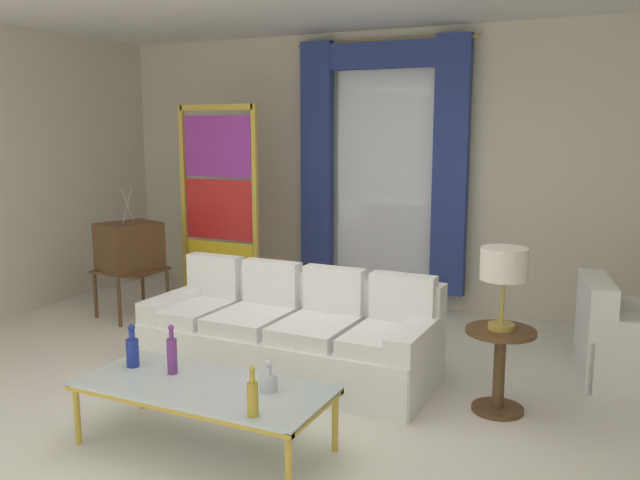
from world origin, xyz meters
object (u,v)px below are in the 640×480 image
at_px(vintage_tv, 129,248).
at_px(peacock_figurine, 235,301).
at_px(couch_white_long, 293,335).
at_px(armchair_white, 628,345).
at_px(table_lamp_brass, 504,268).
at_px(stained_glass_divider, 219,214).
at_px(round_side_table, 500,362).
at_px(bottle_ruby_flask, 269,380).
at_px(bottle_blue_decanter, 172,354).
at_px(bottle_amber_squat, 253,396).
at_px(coffee_table, 204,390).
at_px(bottle_crystal_tall, 132,350).

height_order(vintage_tv, peacock_figurine, vintage_tv).
relative_size(couch_white_long, armchair_white, 2.46).
bearing_deg(table_lamp_brass, stained_glass_divider, 156.81).
xyz_separation_m(vintage_tv, round_side_table, (3.93, -0.76, -0.37)).
height_order(stained_glass_divider, round_side_table, stained_glass_divider).
bearing_deg(vintage_tv, armchair_white, 3.24).
height_order(bottle_ruby_flask, peacock_figurine, bottle_ruby_flask).
distance_m(couch_white_long, bottle_blue_decanter, 1.35).
bearing_deg(bottle_amber_squat, coffee_table, 153.30).
bearing_deg(armchair_white, coffee_table, -134.74).
bearing_deg(vintage_tv, bottle_crystal_tall, -48.63).
bearing_deg(coffee_table, bottle_crystal_tall, 173.92).
bearing_deg(stained_glass_divider, vintage_tv, -138.36).
height_order(armchair_white, table_lamp_brass, table_lamp_brass).
bearing_deg(bottle_blue_decanter, stained_glass_divider, 117.93).
bearing_deg(round_side_table, peacock_figurine, 159.54).
bearing_deg(peacock_figurine, bottle_amber_squat, -55.62).
relative_size(couch_white_long, bottle_amber_squat, 8.29).
xyz_separation_m(bottle_crystal_tall, table_lamp_brass, (2.14, 1.26, 0.51)).
bearing_deg(couch_white_long, table_lamp_brass, -2.32).
xyz_separation_m(bottle_crystal_tall, peacock_figurine, (-0.70, 2.32, -0.30)).
bearing_deg(peacock_figurine, vintage_tv, -164.58).
height_order(bottle_ruby_flask, stained_glass_divider, stained_glass_divider).
height_order(bottle_ruby_flask, table_lamp_brass, table_lamp_brass).
bearing_deg(table_lamp_brass, peacock_figurine, 159.54).
bearing_deg(bottle_blue_decanter, coffee_table, -14.44).
bearing_deg(table_lamp_brass, armchair_white, 52.14).
bearing_deg(couch_white_long, round_side_table, -2.32).
bearing_deg(couch_white_long, peacock_figurine, 140.03).
bearing_deg(couch_white_long, vintage_tv, 163.01).
bearing_deg(bottle_ruby_flask, bottle_crystal_tall, -178.73).
bearing_deg(peacock_figurine, coffee_table, -61.39).
relative_size(bottle_ruby_flask, vintage_tv, 0.15).
relative_size(couch_white_long, bottle_crystal_tall, 8.13).
bearing_deg(bottle_ruby_flask, stained_glass_divider, 128.63).
bearing_deg(bottle_crystal_tall, coffee_table, -6.08).
relative_size(bottle_ruby_flask, round_side_table, 0.33).
bearing_deg(armchair_white, bottle_amber_squat, -125.05).
relative_size(bottle_blue_decanter, round_side_table, 0.54).
height_order(bottle_crystal_tall, peacock_figurine, bottle_crystal_tall).
height_order(bottle_blue_decanter, round_side_table, bottle_blue_decanter).
bearing_deg(coffee_table, bottle_ruby_flask, 12.01).
bearing_deg(bottle_blue_decanter, round_side_table, 34.45).
bearing_deg(couch_white_long, bottle_ruby_flask, -68.07).
relative_size(couch_white_long, table_lamp_brass, 4.13).
bearing_deg(bottle_amber_squat, stained_glass_divider, 126.49).
distance_m(coffee_table, peacock_figurine, 2.73).
height_order(coffee_table, bottle_ruby_flask, bottle_ruby_flask).
xyz_separation_m(bottle_ruby_flask, armchair_white, (1.93, 2.27, -0.19)).
bearing_deg(bottle_blue_decanter, bottle_amber_squat, -22.45).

